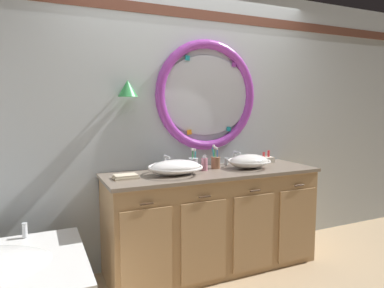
# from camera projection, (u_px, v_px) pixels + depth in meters

# --- Properties ---
(ground_plane) EXTENTS (14.00, 14.00, 0.00)m
(ground_plane) POSITION_uv_depth(u_px,v_px,m) (220.00, 280.00, 2.96)
(ground_plane) COLOR tan
(back_wall_assembly) EXTENTS (6.40, 0.26, 2.60)m
(back_wall_assembly) POSITION_uv_depth(u_px,v_px,m) (192.00, 122.00, 3.34)
(back_wall_assembly) COLOR silver
(back_wall_assembly) RESTS_ON ground_plane
(vanity_counter) EXTENTS (1.94, 0.65, 0.90)m
(vanity_counter) POSITION_uv_depth(u_px,v_px,m) (212.00, 219.00, 3.15)
(vanity_counter) COLOR tan
(vanity_counter) RESTS_ON ground_plane
(sink_basin_left) EXTENTS (0.46, 0.46, 0.13)m
(sink_basin_left) POSITION_uv_depth(u_px,v_px,m) (175.00, 167.00, 2.92)
(sink_basin_left) COLOR white
(sink_basin_left) RESTS_ON vanity_counter
(sink_basin_right) EXTENTS (0.40, 0.40, 0.13)m
(sink_basin_right) POSITION_uv_depth(u_px,v_px,m) (249.00, 161.00, 3.22)
(sink_basin_right) COLOR white
(sink_basin_right) RESTS_ON vanity_counter
(faucet_set_left) EXTENTS (0.22, 0.15, 0.14)m
(faucet_set_left) POSITION_uv_depth(u_px,v_px,m) (165.00, 164.00, 3.14)
(faucet_set_left) COLOR silver
(faucet_set_left) RESTS_ON vanity_counter
(faucet_set_right) EXTENTS (0.24, 0.14, 0.13)m
(faucet_set_right) POSITION_uv_depth(u_px,v_px,m) (235.00, 159.00, 3.45)
(faucet_set_right) COLOR silver
(faucet_set_right) RESTS_ON vanity_counter
(toothbrush_holder_left) EXTENTS (0.09, 0.09, 0.19)m
(toothbrush_holder_left) POSITION_uv_depth(u_px,v_px,m) (193.00, 163.00, 3.20)
(toothbrush_holder_left) COLOR silver
(toothbrush_holder_left) RESTS_ON vanity_counter
(toothbrush_holder_right) EXTENTS (0.09, 0.09, 0.22)m
(toothbrush_holder_right) POSITION_uv_depth(u_px,v_px,m) (216.00, 162.00, 3.21)
(toothbrush_holder_right) COLOR #996647
(toothbrush_holder_right) RESTS_ON vanity_counter
(soap_dispenser) EXTENTS (0.06, 0.06, 0.14)m
(soap_dispenser) POSITION_uv_depth(u_px,v_px,m) (204.00, 164.00, 3.11)
(soap_dispenser) COLOR pink
(soap_dispenser) RESTS_ON vanity_counter
(folded_hand_towel) EXTENTS (0.19, 0.13, 0.03)m
(folded_hand_towel) POSITION_uv_depth(u_px,v_px,m) (126.00, 177.00, 2.77)
(folded_hand_towel) COLOR beige
(folded_hand_towel) RESTS_ON vanity_counter
(toiletry_basket) EXTENTS (0.13, 0.12, 0.12)m
(toiletry_basket) POSITION_uv_depth(u_px,v_px,m) (266.00, 159.00, 3.55)
(toiletry_basket) COLOR beige
(toiletry_basket) RESTS_ON vanity_counter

